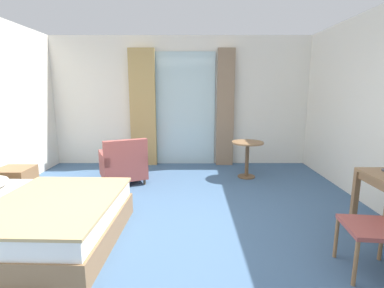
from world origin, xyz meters
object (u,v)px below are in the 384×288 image
object	(u,v)px
nightstand	(17,183)
desk_chair	(384,223)
round_cafe_table	(248,152)
bed	(21,219)
armchair_by_window	(124,165)

from	to	relation	value
nightstand	desk_chair	distance (m)	4.78
nightstand	round_cafe_table	bearing A→B (deg)	15.42
bed	armchair_by_window	distance (m)	2.13
nightstand	armchair_by_window	bearing A→B (deg)	26.17
bed	round_cafe_table	size ratio (longest dim) A/B	2.94
nightstand	armchair_by_window	size ratio (longest dim) A/B	0.48
nightstand	round_cafe_table	world-z (taller)	round_cafe_table
round_cafe_table	desk_chair	bearing A→B (deg)	-77.20
bed	round_cafe_table	xyz separation A→B (m)	(2.90, 2.34, 0.24)
bed	nightstand	bearing A→B (deg)	123.10
nightstand	armchair_by_window	distance (m)	1.66
nightstand	desk_chair	bearing A→B (deg)	-22.61
nightstand	desk_chair	world-z (taller)	desk_chair
armchair_by_window	round_cafe_table	xyz separation A→B (m)	(2.27, 0.31, 0.17)
desk_chair	nightstand	bearing A→B (deg)	157.39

